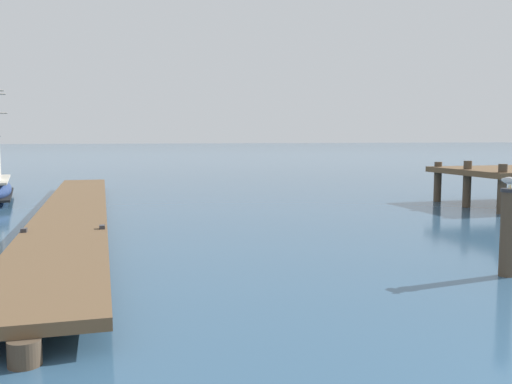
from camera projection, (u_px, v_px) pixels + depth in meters
name	position (u px, v px, depth m)	size (l,w,h in m)	color
floating_dock	(74.00, 210.00, 15.99)	(1.86, 21.26, 0.53)	brown
mooring_piling	(508.00, 231.00, 9.77)	(0.30, 0.30, 1.56)	#4C3D2D
perched_seagull	(510.00, 180.00, 9.68)	(0.22, 0.37, 0.27)	gold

